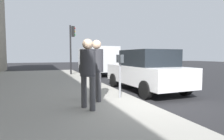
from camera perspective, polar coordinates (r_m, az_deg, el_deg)
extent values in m
plane|color=#232326|center=(5.89, 10.11, -10.77)|extent=(80.00, 80.00, 0.00)
cube|color=gray|center=(5.09, -21.12, -12.56)|extent=(28.00, 6.00, 0.15)
cylinder|color=gray|center=(6.22, 2.38, -3.09)|extent=(0.07, 0.07, 1.15)
cube|color=#383D42|center=(6.08, 2.77, 3.40)|extent=(0.16, 0.11, 0.26)
cube|color=#383D42|center=(6.26, 2.04, 3.43)|extent=(0.16, 0.11, 0.26)
cube|color=#268C33|center=(6.10, 3.29, 3.59)|extent=(0.10, 0.01, 0.10)
cube|color=#268C33|center=(6.28, 2.54, 3.61)|extent=(0.10, 0.01, 0.10)
cylinder|color=#47474C|center=(6.09, -5.13, -4.56)|extent=(0.15, 0.15, 0.88)
cylinder|color=#47474C|center=(5.70, -3.99, -5.15)|extent=(0.15, 0.15, 0.88)
cylinder|color=#333338|center=(5.82, -4.62, 2.82)|extent=(0.40, 0.40, 0.70)
sphere|color=beige|center=(5.83, -4.65, 7.60)|extent=(0.27, 0.27, 0.27)
cylinder|color=#47474C|center=(5.14, -8.39, -6.38)|extent=(0.15, 0.15, 0.86)
cylinder|color=#47474C|center=(4.81, -5.87, -7.07)|extent=(0.15, 0.15, 0.86)
cylinder|color=#333338|center=(4.89, -7.26, 2.15)|extent=(0.39, 0.39, 0.68)
sphere|color=beige|center=(4.89, -7.31, 7.69)|extent=(0.27, 0.27, 0.27)
cube|color=silver|center=(8.42, 9.94, -1.32)|extent=(4.44, 1.95, 0.76)
cube|color=black|center=(8.21, 10.75, 3.56)|extent=(2.24, 1.75, 0.68)
cylinder|color=black|center=(9.32, 0.64, -3.06)|extent=(0.67, 0.24, 0.66)
cylinder|color=black|center=(10.13, 9.80, -2.54)|extent=(0.67, 0.24, 0.66)
cylinder|color=black|center=(6.81, 10.06, -5.87)|extent=(0.67, 0.24, 0.66)
cylinder|color=black|center=(7.87, 20.93, -4.72)|extent=(0.67, 0.24, 0.66)
cube|color=silver|center=(15.41, -4.64, 3.38)|extent=(5.22, 2.05, 1.80)
cylinder|color=black|center=(16.87, -9.28, 0.36)|extent=(0.76, 0.23, 0.76)
cylinder|color=black|center=(17.33, -3.10, 0.51)|extent=(0.76, 0.23, 0.76)
cylinder|color=black|center=(13.58, -6.57, -0.56)|extent=(0.76, 0.23, 0.76)
cylinder|color=black|center=(14.15, 0.93, -0.34)|extent=(0.76, 0.23, 0.76)
cylinder|color=black|center=(14.41, -12.28, 5.90)|extent=(0.12, 0.12, 3.60)
cube|color=black|center=(14.55, -11.58, 11.23)|extent=(0.24, 0.20, 0.76)
sphere|color=red|center=(14.60, -11.15, 12.16)|extent=(0.14, 0.14, 0.14)
sphere|color=orange|center=(14.57, -11.14, 11.23)|extent=(0.14, 0.14, 0.14)
sphere|color=green|center=(14.54, -11.13, 10.29)|extent=(0.14, 0.14, 0.14)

